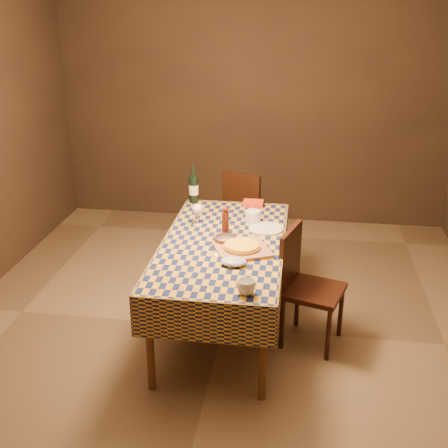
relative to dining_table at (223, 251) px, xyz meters
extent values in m
plane|color=brown|center=(0.00, 0.00, -0.69)|extent=(5.00, 5.00, 0.00)
cube|color=#34271D|center=(0.00, 2.50, 0.66)|extent=(4.50, 0.10, 2.70)
cube|color=#34271D|center=(0.00, -2.50, 0.66)|extent=(4.50, 0.10, 2.70)
cylinder|color=brown|center=(-0.38, -0.83, -0.32)|extent=(0.06, 0.06, 0.75)
cylinder|color=brown|center=(0.38, -0.83, -0.32)|extent=(0.06, 0.06, 0.75)
cylinder|color=brown|center=(-0.38, 0.83, -0.32)|extent=(0.06, 0.06, 0.75)
cylinder|color=brown|center=(0.38, 0.83, -0.32)|extent=(0.06, 0.06, 0.75)
cube|color=brown|center=(0.00, 0.00, 0.05)|extent=(0.90, 1.80, 0.03)
cube|color=brown|center=(0.00, 0.00, 0.07)|extent=(0.92, 1.82, 0.02)
cube|color=brown|center=(0.00, -0.92, -0.07)|extent=(0.94, 0.01, 0.30)
cube|color=brown|center=(0.00, 0.92, -0.07)|extent=(0.94, 0.01, 0.30)
cube|color=brown|center=(-0.47, 0.00, -0.07)|extent=(0.01, 1.84, 0.30)
cube|color=brown|center=(0.47, 0.00, -0.07)|extent=(0.01, 1.84, 0.30)
cube|color=#9D6E49|center=(0.16, -0.14, 0.09)|extent=(0.50, 0.50, 0.02)
cylinder|color=#A26C1B|center=(0.16, -0.14, 0.11)|extent=(0.36, 0.36, 0.02)
cylinder|color=yellow|center=(0.16, -0.14, 0.12)|extent=(0.33, 0.33, 0.01)
cylinder|color=#4A1A11|center=(0.00, 0.13, 0.18)|extent=(0.07, 0.07, 0.20)
sphere|color=#4A1A11|center=(0.00, 0.13, 0.30)|extent=(0.04, 0.04, 0.04)
imported|color=#5A444C|center=(0.02, -0.02, 0.10)|extent=(0.22, 0.22, 0.05)
cylinder|color=silver|center=(-0.26, 0.32, 0.08)|extent=(0.10, 0.10, 0.01)
cylinder|color=silver|center=(-0.26, 0.32, 0.12)|extent=(0.01, 0.01, 0.09)
sphere|color=silver|center=(-0.26, 0.32, 0.21)|extent=(0.09, 0.09, 0.09)
ellipsoid|color=#3D070C|center=(-0.26, 0.32, 0.20)|extent=(0.06, 0.06, 0.04)
cylinder|color=black|center=(-0.39, 0.86, 0.20)|extent=(0.09, 0.09, 0.24)
cylinder|color=black|center=(-0.39, 0.86, 0.37)|extent=(0.03, 0.03, 0.10)
cylinder|color=#EEEBCA|center=(-0.39, 0.86, 0.20)|extent=(0.10, 0.10, 0.09)
cylinder|color=silver|center=(0.19, 0.42, 0.13)|extent=(0.16, 0.16, 0.11)
cube|color=red|center=(0.16, 0.84, 0.10)|extent=(0.18, 0.13, 0.05)
cylinder|color=silver|center=(0.31, 0.29, 0.08)|extent=(0.29, 0.29, 0.02)
imported|color=silver|center=(0.26, -0.78, 0.12)|extent=(0.15, 0.15, 0.09)
cube|color=white|center=(0.09, -0.21, 0.08)|extent=(0.28, 0.25, 0.00)
ellipsoid|color=#ADB5DE|center=(0.13, -0.38, 0.10)|extent=(0.22, 0.20, 0.05)
cube|color=black|center=(0.08, 1.47, -0.24)|extent=(0.55, 0.55, 0.04)
cube|color=black|center=(0.00, 1.28, 0.01)|extent=(0.40, 0.20, 0.46)
cylinder|color=black|center=(0.31, 1.56, -0.48)|extent=(0.04, 0.04, 0.43)
cylinder|color=black|center=(-0.01, 1.70, -0.48)|extent=(0.04, 0.04, 0.43)
cylinder|color=black|center=(0.17, 1.23, -0.48)|extent=(0.04, 0.04, 0.43)
cylinder|color=black|center=(-0.16, 1.37, -0.48)|extent=(0.04, 0.04, 0.43)
cube|color=black|center=(0.71, -0.10, -0.24)|extent=(0.53, 0.53, 0.04)
cube|color=black|center=(0.52, -0.04, 0.01)|extent=(0.16, 0.41, 0.46)
cylinder|color=black|center=(0.83, -0.33, -0.48)|extent=(0.04, 0.04, 0.43)
cylinder|color=black|center=(0.94, 0.02, -0.48)|extent=(0.04, 0.04, 0.43)
cylinder|color=black|center=(0.49, -0.22, -0.48)|extent=(0.04, 0.04, 0.43)
cylinder|color=black|center=(0.59, 0.12, -0.48)|extent=(0.04, 0.04, 0.43)
camera|label=1|loc=(0.56, -3.91, 1.84)|focal=45.00mm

